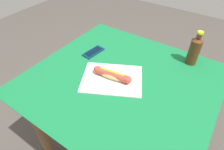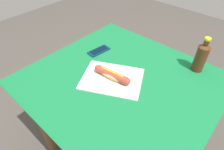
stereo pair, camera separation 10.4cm
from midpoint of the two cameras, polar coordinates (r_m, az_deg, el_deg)
The scene contains 6 objects.
ground_plane at distance 1.67m, azimuth 3.86°, elevation -20.63°, with size 6.00×6.00×0.00m, color #47423D.
dining_table at distance 1.16m, azimuth 5.21°, elevation -6.49°, with size 1.01×0.95×0.75m.
paper_wrapper at distance 1.06m, azimuth 2.81°, elevation -1.21°, with size 0.33×0.25×0.01m, color silver.
hot_dog at distance 1.04m, azimuth 2.86°, elevation -0.08°, with size 0.23×0.07×0.05m.
cell_phone at distance 1.27m, azimuth -1.62°, elevation 7.24°, with size 0.08×0.16×0.01m.
soda_bottle at distance 1.20m, azimuth 27.59°, elevation 4.82°, with size 0.07×0.07×0.21m.
Camera 2 is at (0.48, -0.61, 1.47)m, focal length 30.31 mm.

